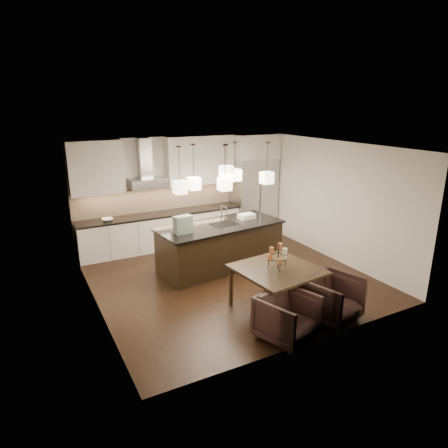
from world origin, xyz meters
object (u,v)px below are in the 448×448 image
refrigerator (253,196)px  island_body (220,247)px  dining_table (277,289)px  armchair_left (287,317)px  armchair_right (331,299)px

refrigerator → island_body: 2.72m
island_body → dining_table: island_body is taller
refrigerator → island_body: (-1.98, -1.77, -0.59)m
armchair_left → dining_table: bearing=46.3°
armchair_left → armchair_right: armchair_right is taller
dining_table → armchair_left: 0.95m
refrigerator → island_body: size_ratio=0.78×
armchair_left → armchair_right: 1.01m
island_body → armchair_left: (-0.41, -3.09, -0.10)m
armchair_right → dining_table: bearing=111.7°
armchair_left → refrigerator: bearing=45.2°
island_body → armchair_left: size_ratio=3.28×
island_body → armchair_left: 3.12m
refrigerator → armchair_left: bearing=-116.2°
armchair_left → armchair_right: size_ratio=0.93×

